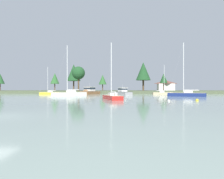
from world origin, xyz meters
The scene contains 19 objects.
far_shore_bank centered at (0.00, 91.23, 0.55)m, with size 180.18×50.42×1.10m, color #4C563D.
sailboat_white centered at (-6.67, 42.28, 0.30)m, with size 8.39×9.23×14.50m.
cruiser_grey centered at (7.78, 47.86, 0.53)m, with size 5.79×8.20×4.12m.
sailboat_yellow centered at (-17.39, 55.07, 0.22)m, with size 6.78×4.32×9.90m.
sailboat_red centered at (6.44, 23.06, 0.24)m, with size 4.22×8.06×10.83m.
sailboat_sand centered at (21.33, 56.70, 0.22)m, with size 7.03×2.54×10.50m.
cruiser_wood centered at (-4.38, 58.92, 0.65)m, with size 6.81×10.47×5.32m.
sailboat_navy centered at (24.05, 38.66, 0.29)m, with size 9.19×5.34×14.14m.
mooring_buoy_yellow centered at (20.30, 20.19, 0.08)m, with size 0.46×0.46×0.51m.
mooring_buoy_red centered at (-12.41, 61.28, 0.08)m, with size 0.44×0.44×0.50m.
mooring_buoy_white centered at (15.51, 18.56, 0.07)m, with size 0.37×0.37×0.42m.
shore_tree_inland_a centered at (-11.13, 71.67, 8.62)m, with size 5.48×5.48×10.34m.
shore_tree_center centered at (26.89, 85.15, 6.96)m, with size 3.74×3.74×8.20m.
shore_tree_left_mid centered at (-55.73, 87.27, 7.16)m, with size 4.27×4.27×8.70m.
shore_tree_left centered at (17.69, 90.34, 10.82)m, with size 7.44×7.44×14.33m.
shore_tree_center_left centered at (-2.93, 89.83, 6.67)m, with size 4.05×4.05×8.09m.
shore_tree_right centered at (-16.73, 85.22, 9.92)m, with size 6.69×6.69×12.95m.
shore_tree_far_left centered at (-23.40, 77.27, 6.68)m, with size 3.97×3.97×8.04m.
cottage_near_water centered at (30.44, 98.54, 3.94)m, with size 9.11×7.35×5.49m.
Camera 1 is at (8.89, -13.24, 1.86)m, focal length 32.63 mm.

